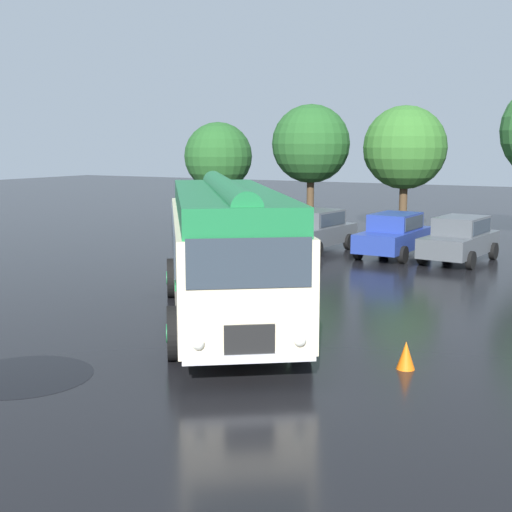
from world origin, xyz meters
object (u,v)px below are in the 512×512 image
car_near_left (262,225)px  traffic_cone (406,355)px  car_mid_right (394,235)px  car_mid_left (315,230)px  vintage_bus (226,244)px  car_far_right (460,239)px

car_near_left → traffic_cone: size_ratio=7.72×
car_near_left → car_mid_right: same height
car_mid_left → traffic_cone: bearing=-58.8°
vintage_bus → car_mid_left: (-2.85, 11.47, -1.05)m
vintage_bus → car_mid_left: 11.87m
car_mid_left → car_mid_right: same height
vintage_bus → traffic_cone: vintage_bus is taller
car_mid_left → traffic_cone: size_ratio=7.91×
car_mid_left → car_mid_right: 3.22m
traffic_cone → car_near_left: bearing=128.0°
car_mid_right → car_far_right: same height
car_far_right → car_near_left: bearing=177.6°
vintage_bus → car_near_left: size_ratio=2.25×
car_mid_left → car_mid_right: bearing=4.5°
traffic_cone → car_far_right: bearing=99.3°
car_mid_right → car_far_right: 2.51m
vintage_bus → car_mid_left: vintage_bus is taller
vintage_bus → car_near_left: bearing=115.0°
car_mid_right → car_near_left: bearing=176.9°
vintage_bus → car_near_left: 13.34m
car_near_left → vintage_bus: bearing=-65.0°
vintage_bus → car_mid_left: size_ratio=2.20×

